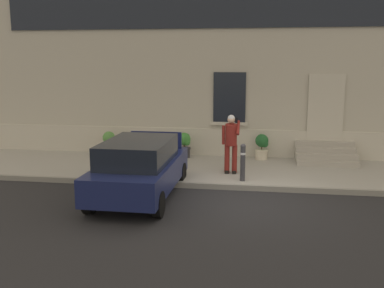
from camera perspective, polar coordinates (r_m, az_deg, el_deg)
The scene contains 11 objects.
ground_plane at distance 11.14m, azimuth 6.01°, elevation -7.28°, with size 80.00×80.00×0.00m, color #232326.
sidewalk at distance 13.81m, azimuth 6.56°, elevation -3.44°, with size 24.00×3.60×0.15m, color #99968E.
curb_edge at distance 12.01m, azimuth 6.23°, elevation -5.57°, with size 24.00×0.12×0.15m, color gray.
building_facade at distance 15.89m, azimuth 7.21°, elevation 11.67°, with size 24.00×1.52×7.50m.
entrance_stoop at distance 15.18m, azimuth 16.77°, elevation -1.33°, with size 1.92×1.28×0.64m.
hatchback_car_navy at distance 11.22m, azimuth -6.74°, elevation -2.97°, with size 1.82×4.08×1.50m.
bollard_near_person at distance 12.25m, azimuth 6.57°, elevation -2.18°, with size 0.15×0.15×1.04m.
person_on_phone at distance 12.91m, azimuth 5.05°, elevation 0.49°, with size 0.51×0.48×1.75m.
planter_terracotta at distance 15.70m, azimuth -10.60°, elevation 0.13°, with size 0.44×0.44×0.86m.
planter_charcoal at distance 15.19m, azimuth -0.98°, elevation -0.03°, with size 0.44×0.44×0.86m.
planter_cream at distance 15.06m, azimuth 9.00°, elevation -0.26°, with size 0.44×0.44×0.86m.
Camera 1 is at (0.44, -10.59, 3.41)m, focal length 41.39 mm.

